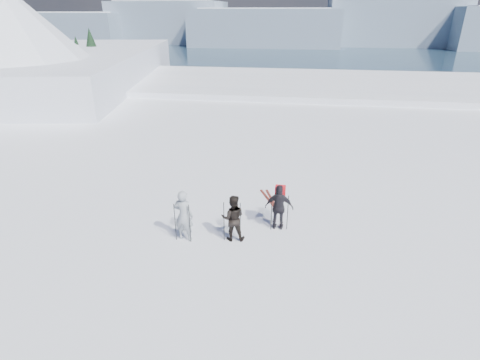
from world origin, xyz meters
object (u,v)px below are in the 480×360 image
object	(u,v)px
skier_dark	(233,218)
skier_pack	(279,207)
skis_loose	(270,199)
skier_grey	(184,216)

from	to	relation	value
skier_dark	skier_pack	distance (m)	1.66
skier_pack	skis_loose	size ratio (longest dim) A/B	0.98
skier_grey	skis_loose	bearing A→B (deg)	-119.63
skier_pack	skis_loose	xyz separation A→B (m)	(-0.44, 2.06, -0.79)
skier_dark	skier_grey	bearing A→B (deg)	1.48
skier_grey	skis_loose	xyz separation A→B (m)	(2.50, 3.17, -0.85)
skier_dark	skis_loose	size ratio (longest dim) A/B	0.95
skier_grey	skis_loose	distance (m)	4.13
skier_grey	skier_pack	xyz separation A→B (m)	(2.94, 1.11, -0.07)
skier_dark	skier_pack	xyz separation A→B (m)	(1.41, 0.87, 0.02)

